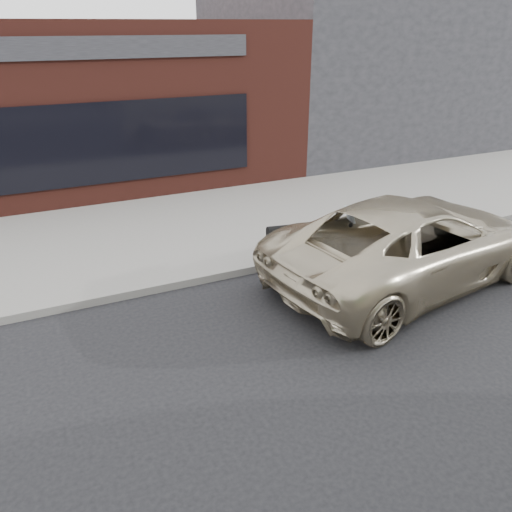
% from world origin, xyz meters
% --- Properties ---
extents(ground, '(120.00, 120.00, 0.00)m').
position_xyz_m(ground, '(0.00, 0.00, 0.00)').
color(ground, black).
rests_on(ground, ground).
extents(near_sidewalk, '(44.00, 6.00, 0.15)m').
position_xyz_m(near_sidewalk, '(0.00, 7.00, 0.07)').
color(near_sidewalk, gray).
rests_on(near_sidewalk, ground).
extents(storefront, '(14.00, 10.07, 4.50)m').
position_xyz_m(storefront, '(-2.00, 13.98, 2.25)').
color(storefront, '#5A251D').
rests_on(storefront, ground).
extents(neighbour_building, '(10.00, 10.00, 6.00)m').
position_xyz_m(neighbour_building, '(10.00, 14.00, 3.00)').
color(neighbour_building, '#28282D').
rests_on(neighbour_building, ground).
extents(motorcycle, '(2.14, 0.75, 1.36)m').
position_xyz_m(motorcycle, '(1.86, 3.36, 0.59)').
color(motorcycle, black).
rests_on(motorcycle, ground).
extents(minivan, '(6.01, 3.54, 1.57)m').
position_xyz_m(minivan, '(3.50, 2.58, 0.79)').
color(minivan, '#C1B396').
rests_on(minivan, ground).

